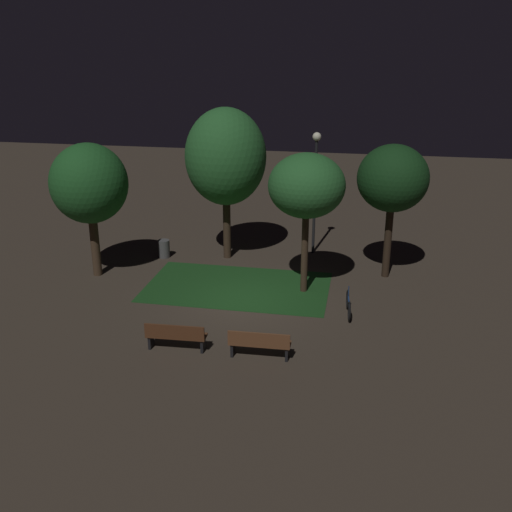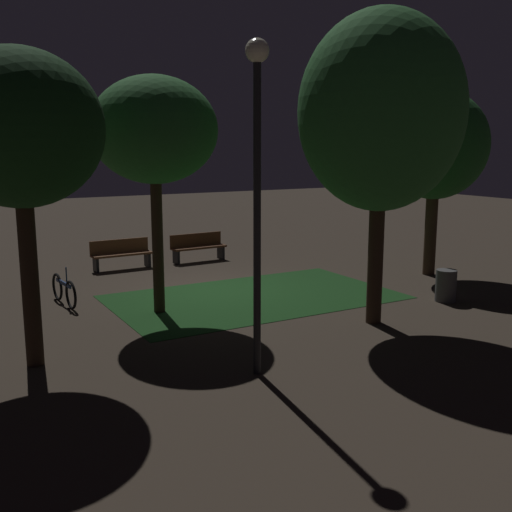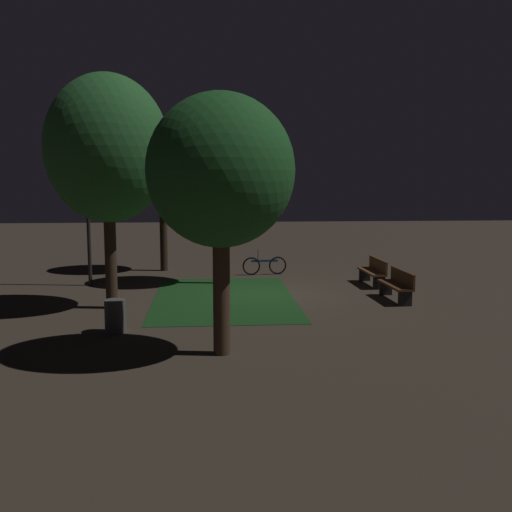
{
  "view_description": "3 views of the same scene",
  "coord_description": "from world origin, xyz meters",
  "views": [
    {
      "loc": [
        3.97,
        -18.59,
        8.68
      ],
      "look_at": [
        0.19,
        1.34,
        1.24
      ],
      "focal_mm": 41.2,
      "sensor_mm": 36.0,
      "label": 1
    },
    {
      "loc": [
        6.47,
        13.48,
        3.62
      ],
      "look_at": [
        -1.04,
        0.35,
        0.84
      ],
      "focal_mm": 41.77,
      "sensor_mm": 36.0,
      "label": 2
    },
    {
      "loc": [
        -17.96,
        1.61,
        3.54
      ],
      "look_at": [
        -0.12,
        0.22,
        1.19
      ],
      "focal_mm": 42.14,
      "sensor_mm": 36.0,
      "label": 3
    }
  ],
  "objects": [
    {
      "name": "ground_plane",
      "position": [
        0.0,
        0.0,
        0.0
      ],
      "size": [
        60.0,
        60.0,
        0.0
      ],
      "primitive_type": "plane",
      "color": "#3D3328"
    },
    {
      "name": "grass_lawn",
      "position": [
        -0.5,
        1.2,
        0.01
      ],
      "size": [
        6.81,
        4.09,
        0.01
      ],
      "primitive_type": "cube",
      "color": "#194219",
      "rests_on": "ground"
    },
    {
      "name": "bench_path_side",
      "position": [
        -1.26,
        -3.81,
        0.48
      ],
      "size": [
        1.82,
        0.56,
        0.88
      ],
      "color": "#512D19",
      "rests_on": "ground"
    },
    {
      "name": "bench_corner",
      "position": [
        1.26,
        -3.81,
        0.48
      ],
      "size": [
        1.81,
        0.53,
        0.88
      ],
      "color": "brown",
      "rests_on": "ground"
    },
    {
      "name": "tree_right_canopy",
      "position": [
        1.98,
        1.3,
        3.94
      ],
      "size": [
        2.7,
        2.7,
        5.11
      ],
      "color": "#38281C",
      "rests_on": "ground"
    },
    {
      "name": "tree_back_right",
      "position": [
        4.96,
        3.35,
        3.87
      ],
      "size": [
        2.65,
        2.65,
        5.16
      ],
      "color": "#2D2116",
      "rests_on": "ground"
    },
    {
      "name": "tree_near_wall",
      "position": [
        -1.62,
        4.28,
        4.28
      ],
      "size": [
        3.28,
        3.28,
        6.26
      ],
      "color": "#38281C",
      "rests_on": "ground"
    },
    {
      "name": "tree_left_canopy",
      "position": [
        -6.18,
        1.38,
        3.65
      ],
      "size": [
        2.9,
        2.9,
        5.18
      ],
      "color": "#423021",
      "rests_on": "ground"
    },
    {
      "name": "lamp_post_plaza_east",
      "position": [
        1.91,
        5.54,
        3.46
      ],
      "size": [
        0.36,
        0.36,
        5.19
      ],
      "color": "black",
      "rests_on": "ground"
    },
    {
      "name": "trash_bin",
      "position": [
        -4.26,
        3.78,
        0.38
      ],
      "size": [
        0.49,
        0.49,
        0.76
      ],
      "primitive_type": "cylinder",
      "color": "#4C4C4C",
      "rests_on": "ground"
    },
    {
      "name": "bicycle",
      "position": [
        3.68,
        -0.4,
        0.34
      ],
      "size": [
        0.22,
        1.64,
        0.93
      ],
      "color": "black",
      "rests_on": "ground"
    }
  ]
}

